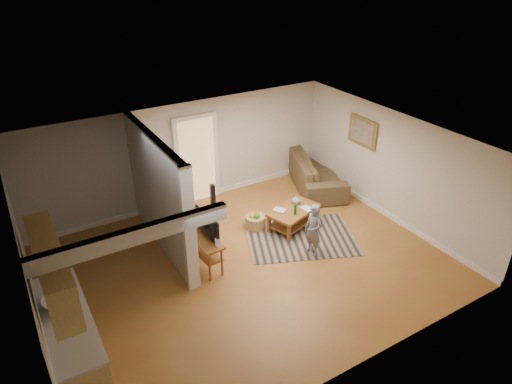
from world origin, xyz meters
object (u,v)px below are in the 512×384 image
coffee_table (294,213)px  child (312,253)px  tv_console (204,240)px  sofa (313,182)px  toy_basket (255,221)px  speaker_left (185,242)px  toddler (179,210)px  speaker_right (213,204)px

coffee_table → child: size_ratio=1.18×
coffee_table → child: bearing=-103.8°
tv_console → coffee_table: bearing=3.2°
sofa → child: bearing=164.2°
tv_console → child: 2.28m
sofa → child: child is taller
sofa → child: size_ratio=2.44×
coffee_table → toy_basket: 0.88m
speaker_left → toy_basket: size_ratio=2.09×
coffee_table → toddler: 2.81m
tv_console → toddler: bearing=76.4°
coffee_table → speaker_right: size_ratio=1.34×
coffee_table → tv_console: tv_console is taller
toddler → sofa: bearing=-174.1°
tv_console → toy_basket: bearing=19.6°
child → toy_basket: bearing=-170.6°
toy_basket → child: (0.50, -1.43, -0.17)m
speaker_left → toddler: bearing=77.1°
coffee_table → toy_basket: (-0.76, 0.39, -0.19)m
speaker_left → tv_console: bearing=-44.2°
tv_console → speaker_left: size_ratio=1.15×
speaker_right → toy_basket: (0.71, -0.64, -0.33)m
tv_console → toddler: tv_console is taller
child → toddler: bearing=-161.3°
sofa → speaker_right: bearing=120.4°
speaker_left → speaker_right: size_ratio=0.96×
coffee_table → toddler: bearing=133.8°
coffee_table → sofa: bearing=41.4°
speaker_right → sofa: bearing=15.8°
sofa → speaker_left: (-4.30, -1.50, 0.47)m
speaker_left → toy_basket: (1.82, 0.38, -0.31)m
toy_basket → child: bearing=-70.6°
coffee_table → speaker_right: 1.81m
speaker_right → toy_basket: speaker_right is taller
toy_basket → toddler: size_ratio=0.56×
toy_basket → speaker_right: bearing=138.0°
sofa → coffee_table: (-1.72, -1.51, 0.36)m
coffee_table → speaker_left: size_ratio=1.40×
sofa → toddler: 3.68m
tv_console → speaker_left: (-0.26, 0.31, -0.13)m
child → toddler: 3.48m
tv_console → toy_basket: tv_console is taller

